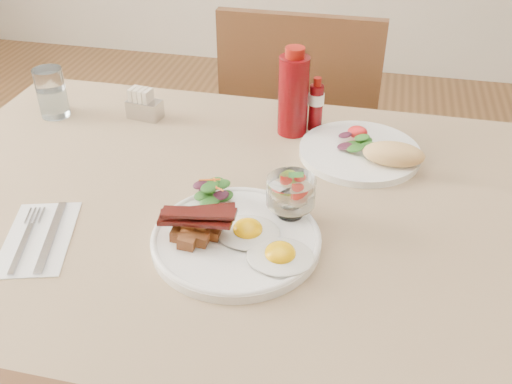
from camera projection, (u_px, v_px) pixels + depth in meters
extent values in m
cylinder|color=#532F1A|center=(82.00, 217.00, 1.66)|extent=(0.06, 0.06, 0.71)
cylinder|color=#532F1A|center=(509.00, 279.00, 1.44)|extent=(0.06, 0.06, 0.71)
cube|color=#532F1A|center=(249.00, 215.00, 1.05)|extent=(1.30, 0.85, 0.04)
cube|color=#9A845E|center=(248.00, 205.00, 1.03)|extent=(1.33, 0.88, 0.00)
cylinder|color=#532F1A|center=(236.00, 228.00, 1.82)|extent=(0.04, 0.04, 0.45)
cylinder|color=#532F1A|center=(349.00, 244.00, 1.76)|extent=(0.04, 0.04, 0.45)
cylinder|color=#532F1A|center=(260.00, 169.00, 2.11)|extent=(0.04, 0.04, 0.45)
cylinder|color=#532F1A|center=(358.00, 181.00, 2.05)|extent=(0.04, 0.04, 0.45)
cube|color=#532F1A|center=(304.00, 142.00, 1.80)|extent=(0.42, 0.42, 0.03)
cube|color=#532F1A|center=(297.00, 101.00, 1.50)|extent=(0.42, 0.03, 0.46)
cylinder|color=white|center=(236.00, 240.00, 0.94)|extent=(0.28, 0.28, 0.02)
ellipsoid|color=silver|center=(280.00, 256.00, 0.88)|extent=(0.11, 0.09, 0.01)
ellipsoid|color=#FFB405|center=(280.00, 253.00, 0.88)|extent=(0.05, 0.05, 0.03)
ellipsoid|color=silver|center=(248.00, 232.00, 0.93)|extent=(0.11, 0.09, 0.01)
ellipsoid|color=#FFB405|center=(248.00, 229.00, 0.93)|extent=(0.05, 0.05, 0.03)
cube|color=brown|center=(194.00, 228.00, 0.93)|extent=(0.03, 0.03, 0.03)
cube|color=brown|center=(200.00, 237.00, 0.91)|extent=(0.03, 0.03, 0.03)
cube|color=brown|center=(179.00, 235.00, 0.92)|extent=(0.03, 0.03, 0.02)
cube|color=brown|center=(213.00, 232.00, 0.92)|extent=(0.03, 0.03, 0.03)
cube|color=brown|center=(188.00, 240.00, 0.90)|extent=(0.03, 0.03, 0.03)
cube|color=brown|center=(188.00, 224.00, 0.94)|extent=(0.03, 0.03, 0.02)
cube|color=brown|center=(200.00, 224.00, 0.91)|extent=(0.03, 0.03, 0.03)
cube|color=brown|center=(190.00, 224.00, 0.91)|extent=(0.03, 0.03, 0.02)
cube|color=#4D110C|center=(195.00, 220.00, 0.91)|extent=(0.12, 0.04, 0.01)
cube|color=#4D110C|center=(195.00, 221.00, 0.90)|extent=(0.12, 0.03, 0.01)
cube|color=#4D110C|center=(198.00, 212.00, 0.91)|extent=(0.12, 0.06, 0.01)
cube|color=#4D110C|center=(199.00, 213.00, 0.90)|extent=(0.12, 0.03, 0.01)
ellipsoid|color=#164412|center=(212.00, 198.00, 1.01)|extent=(0.05, 0.04, 0.01)
ellipsoid|color=#164412|center=(223.00, 196.00, 1.01)|extent=(0.04, 0.03, 0.01)
ellipsoid|color=#351120|center=(207.00, 190.00, 1.02)|extent=(0.04, 0.03, 0.01)
ellipsoid|color=#164412|center=(210.00, 201.00, 0.99)|extent=(0.04, 0.03, 0.01)
ellipsoid|color=#164412|center=(203.00, 195.00, 1.00)|extent=(0.04, 0.03, 0.01)
ellipsoid|color=#351120|center=(221.00, 195.00, 0.99)|extent=(0.03, 0.03, 0.01)
ellipsoid|color=#164412|center=(215.00, 183.00, 1.02)|extent=(0.04, 0.03, 0.01)
ellipsoid|color=#164412|center=(222.00, 184.00, 1.01)|extent=(0.04, 0.03, 0.01)
ellipsoid|color=#351120|center=(201.00, 185.00, 1.00)|extent=(0.03, 0.02, 0.01)
ellipsoid|color=#164412|center=(210.00, 187.00, 0.99)|extent=(0.04, 0.03, 0.01)
cylinder|color=#D85616|center=(215.00, 183.00, 1.00)|extent=(0.02, 0.04, 0.01)
cylinder|color=#D85616|center=(210.00, 180.00, 1.01)|extent=(0.04, 0.01, 0.01)
cylinder|color=#D85616|center=(216.00, 187.00, 0.99)|extent=(0.03, 0.02, 0.01)
cylinder|color=white|center=(290.00, 211.00, 0.98)|extent=(0.05, 0.05, 0.01)
cylinder|color=white|center=(290.00, 206.00, 0.97)|extent=(0.02, 0.02, 0.02)
cylinder|color=white|center=(291.00, 191.00, 0.96)|extent=(0.08, 0.08, 0.05)
cylinder|color=beige|center=(287.00, 192.00, 0.97)|extent=(0.02, 0.02, 0.01)
cylinder|color=beige|center=(296.00, 198.00, 0.95)|extent=(0.02, 0.02, 0.01)
cylinder|color=beige|center=(296.00, 188.00, 0.97)|extent=(0.02, 0.02, 0.01)
cylinder|color=#ABCD3E|center=(289.00, 180.00, 0.96)|extent=(0.03, 0.03, 0.01)
cone|color=red|center=(295.00, 188.00, 0.94)|extent=(0.02, 0.02, 0.02)
cone|color=red|center=(283.00, 180.00, 0.95)|extent=(0.02, 0.02, 0.02)
cone|color=red|center=(297.00, 176.00, 0.95)|extent=(0.02, 0.02, 0.02)
ellipsoid|color=#30772B|center=(294.00, 175.00, 0.94)|extent=(0.02, 0.01, 0.00)
ellipsoid|color=#30772B|center=(298.00, 175.00, 0.93)|extent=(0.02, 0.01, 0.00)
cylinder|color=white|center=(360.00, 152.00, 1.17)|extent=(0.25, 0.25, 0.02)
ellipsoid|color=#164412|center=(351.00, 145.00, 1.17)|extent=(0.04, 0.03, 0.01)
ellipsoid|color=#164412|center=(364.00, 141.00, 1.18)|extent=(0.04, 0.03, 0.01)
ellipsoid|color=#351120|center=(345.00, 146.00, 1.16)|extent=(0.04, 0.03, 0.01)
ellipsoid|color=#164412|center=(355.00, 148.00, 1.14)|extent=(0.04, 0.03, 0.01)
ellipsoid|color=#164412|center=(368.00, 145.00, 1.15)|extent=(0.03, 0.03, 0.01)
ellipsoid|color=#351120|center=(345.00, 135.00, 1.18)|extent=(0.03, 0.02, 0.01)
ellipsoid|color=#164412|center=(362.00, 137.00, 1.16)|extent=(0.04, 0.03, 0.01)
ellipsoid|color=red|center=(357.00, 134.00, 1.19)|extent=(0.04, 0.03, 0.03)
ellipsoid|color=#E2AC6B|center=(394.00, 153.00, 1.11)|extent=(0.13, 0.08, 0.05)
cylinder|color=#570408|center=(293.00, 96.00, 1.21)|extent=(0.08, 0.08, 0.17)
cylinder|color=maroon|center=(295.00, 52.00, 1.15)|extent=(0.05, 0.05, 0.02)
cylinder|color=#570408|center=(316.00, 108.00, 1.24)|extent=(0.04, 0.04, 0.10)
cylinder|color=white|center=(316.00, 99.00, 1.23)|extent=(0.05, 0.05, 0.02)
cylinder|color=maroon|center=(317.00, 82.00, 1.21)|extent=(0.02, 0.02, 0.02)
cube|color=#B2B2B7|center=(145.00, 109.00, 1.30)|extent=(0.08, 0.05, 0.04)
cube|color=tan|center=(134.00, 97.00, 1.29)|extent=(0.02, 0.04, 0.05)
cube|color=tan|center=(139.00, 98.00, 1.29)|extent=(0.02, 0.04, 0.05)
cube|color=tan|center=(144.00, 99.00, 1.29)|extent=(0.02, 0.04, 0.05)
cube|color=tan|center=(149.00, 100.00, 1.28)|extent=(0.02, 0.04, 0.05)
cylinder|color=white|center=(51.00, 93.00, 1.29)|extent=(0.07, 0.07, 0.11)
cylinder|color=silver|center=(54.00, 102.00, 1.31)|extent=(0.06, 0.06, 0.06)
cube|color=white|center=(39.00, 238.00, 0.95)|extent=(0.16, 0.22, 0.00)
cube|color=#B2B2B7|center=(51.00, 235.00, 0.95)|extent=(0.07, 0.18, 0.00)
cube|color=#B2B2B7|center=(22.00, 248.00, 0.93)|extent=(0.05, 0.12, 0.00)
cube|color=#B2B2B7|center=(28.00, 216.00, 1.00)|extent=(0.02, 0.04, 0.00)
cube|color=#B2B2B7|center=(33.00, 215.00, 1.00)|extent=(0.02, 0.04, 0.00)
cube|color=#B2B2B7|center=(37.00, 215.00, 1.00)|extent=(0.02, 0.04, 0.00)
cube|color=#B2B2B7|center=(42.00, 215.00, 1.00)|extent=(0.02, 0.04, 0.00)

